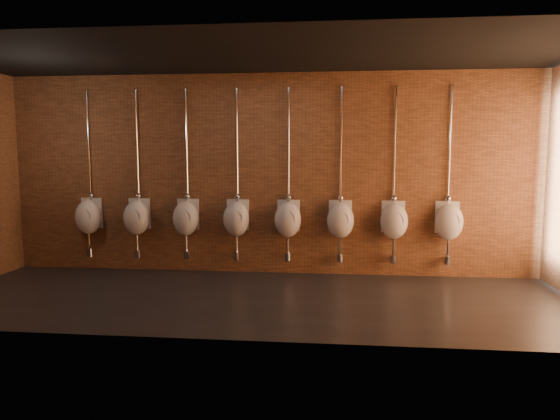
{
  "coord_description": "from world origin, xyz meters",
  "views": [
    {
      "loc": [
        1.0,
        -6.45,
        1.95
      ],
      "look_at": [
        0.25,
        0.9,
        1.1
      ],
      "focal_mm": 32.0,
      "sensor_mm": 36.0,
      "label": 1
    }
  ],
  "objects": [
    {
      "name": "urinal_4",
      "position": [
        0.33,
        1.35,
        0.91
      ],
      "size": [
        0.45,
        0.4,
        2.72
      ],
      "color": "white",
      "rests_on": "ground"
    },
    {
      "name": "urinal_5",
      "position": [
        1.16,
        1.35,
        0.91
      ],
      "size": [
        0.45,
        0.4,
        2.72
      ],
      "color": "white",
      "rests_on": "ground"
    },
    {
      "name": "urinal_6",
      "position": [
        1.98,
        1.35,
        0.91
      ],
      "size": [
        0.45,
        0.4,
        2.72
      ],
      "color": "white",
      "rests_on": "ground"
    },
    {
      "name": "urinal_3",
      "position": [
        -0.5,
        1.35,
        0.91
      ],
      "size": [
        0.45,
        0.4,
        2.72
      ],
      "color": "white",
      "rests_on": "ground"
    },
    {
      "name": "urinal_2",
      "position": [
        -1.32,
        1.35,
        0.91
      ],
      "size": [
        0.45,
        0.4,
        2.72
      ],
      "color": "white",
      "rests_on": "ground"
    },
    {
      "name": "room_shell",
      "position": [
        0.0,
        0.0,
        2.01
      ],
      "size": [
        8.54,
        3.04,
        3.22
      ],
      "color": "black",
      "rests_on": "ground"
    },
    {
      "name": "ground",
      "position": [
        0.0,
        0.0,
        0.0
      ],
      "size": [
        8.5,
        8.5,
        0.0
      ],
      "primitive_type": "plane",
      "color": "black",
      "rests_on": "ground"
    },
    {
      "name": "urinal_0",
      "position": [
        -2.98,
        1.35,
        0.91
      ],
      "size": [
        0.45,
        0.4,
        2.72
      ],
      "color": "white",
      "rests_on": "ground"
    },
    {
      "name": "urinal_1",
      "position": [
        -2.15,
        1.35,
        0.91
      ],
      "size": [
        0.45,
        0.4,
        2.72
      ],
      "color": "white",
      "rests_on": "ground"
    },
    {
      "name": "urinal_7",
      "position": [
        2.81,
        1.35,
        0.91
      ],
      "size": [
        0.45,
        0.4,
        2.72
      ],
      "color": "white",
      "rests_on": "ground"
    }
  ]
}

